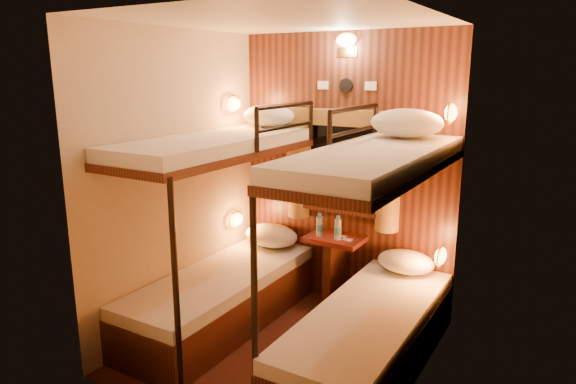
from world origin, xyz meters
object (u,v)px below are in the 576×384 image
Objects in this scene: table at (334,262)px; bottle_right at (338,230)px; bottle_left at (320,227)px; bunk_left at (221,261)px; bunk_right at (370,295)px.

table is 0.34m from bottle_right.
bottle_right is at bearing -1.68° from bottle_left.
bunk_left is 1.30m from bunk_right.
bunk_right is (1.30, 0.00, 0.00)m from bunk_left.
bunk_left reaches higher than bottle_left.
bottle_left is at bearing 178.32° from bottle_right.
bottle_left is at bearing 136.62° from bunk_right.
bunk_left is 8.74× the size of bottle_right.
bottle_right is (0.71, 0.72, 0.19)m from bunk_left.
bunk_right is 2.90× the size of table.
bunk_right is 9.04× the size of bottle_left.
bottle_left is (-0.77, 0.72, 0.18)m from bunk_right.
bottle_right is at bearing -46.56° from table.
bunk_right is at bearing -50.67° from bottle_right.
table is at bearing 25.46° from bottle_left.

